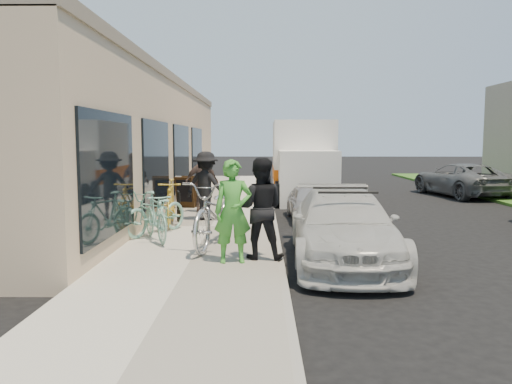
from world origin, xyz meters
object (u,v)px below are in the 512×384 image
object	(u,v)px
sedan_white	(343,227)
bystander_b	(202,182)
cruiser_bike_a	(155,216)
far_car_gray	(461,180)
tandem_bike	(216,213)
cruiser_bike_b	(157,211)
sedan_silver	(310,202)
bystander_a	(206,186)
sandwich_board	(187,192)
cruiser_bike_c	(171,202)
moving_truck	(303,164)
bike_rack	(179,204)
man_standing	(260,208)
woman_rider	(233,211)

from	to	relation	value
sedan_white	bystander_b	distance (m)	6.18
cruiser_bike_a	sedan_white	bearing A→B (deg)	-43.24
sedan_white	far_car_gray	distance (m)	12.61
tandem_bike	cruiser_bike_b	distance (m)	1.90
sedan_silver	bystander_b	size ratio (longest dim) A/B	1.68
bystander_a	sandwich_board	bearing A→B (deg)	-47.14
cruiser_bike_c	bystander_b	size ratio (longest dim) A/B	1.08
far_car_gray	cruiser_bike_a	bearing A→B (deg)	34.23
far_car_gray	moving_truck	bearing A→B (deg)	-4.63
cruiser_bike_a	moving_truck	bearing A→B (deg)	41.88
cruiser_bike_b	cruiser_bike_a	bearing A→B (deg)	-51.27
bike_rack	man_standing	xyz separation A→B (m)	(2.02, -3.64, 0.39)
sedan_silver	cruiser_bike_a	xyz separation A→B (m)	(-3.52, -3.63, 0.16)
sedan_silver	bystander_b	xyz separation A→B (m)	(-3.06, 0.50, 0.52)
sedan_silver	bystander_a	bearing A→B (deg)	-163.08
sandwich_board	sedan_silver	distance (m)	3.94
sedan_silver	far_car_gray	world-z (taller)	far_car_gray
tandem_bike	cruiser_bike_a	xyz separation A→B (m)	(-1.29, 0.52, -0.15)
sedan_white	woman_rider	xyz separation A→B (m)	(-1.95, -0.66, 0.37)
cruiser_bike_a	man_standing	bearing A→B (deg)	-60.82
bike_rack	man_standing	distance (m)	4.18
sandwich_board	woman_rider	xyz separation A→B (m)	(1.83, -6.91, 0.38)
tandem_bike	cruiser_bike_b	bearing A→B (deg)	150.22
bike_rack	cruiser_bike_a	world-z (taller)	cruiser_bike_a
bike_rack	sedan_silver	bearing A→B (deg)	23.72
woman_rider	sedan_white	bearing A→B (deg)	10.72
bike_rack	sedan_silver	xyz separation A→B (m)	(3.40, 1.49, -0.15)
sedan_silver	far_car_gray	size ratio (longest dim) A/B	0.61
far_car_gray	bystander_b	world-z (taller)	bystander_b
tandem_bike	bystander_a	xyz separation A→B (m)	(-0.55, 3.19, 0.24)
moving_truck	cruiser_bike_a	world-z (taller)	moving_truck
moving_truck	cruiser_bike_c	distance (m)	8.22
man_standing	cruiser_bike_b	size ratio (longest dim) A/B	0.93
woman_rider	bystander_b	size ratio (longest dim) A/B	1.01
moving_truck	bystander_a	distance (m)	7.14
woman_rider	sandwich_board	bearing A→B (deg)	96.88
woman_rider	man_standing	xyz separation A→B (m)	(0.45, 0.30, 0.01)
sedan_white	cruiser_bike_b	bearing A→B (deg)	155.99
man_standing	bystander_a	size ratio (longest dim) A/B	0.99
sedan_white	cruiser_bike_c	xyz separation A→B (m)	(-3.67, 3.01, 0.06)
bike_rack	bystander_a	size ratio (longest dim) A/B	0.46
bystander_a	cruiser_bike_a	bearing A→B (deg)	97.61
cruiser_bike_a	sedan_silver	bearing A→B (deg)	20.15
woman_rider	bystander_a	distance (m)	4.58
sandwich_board	moving_truck	bearing A→B (deg)	61.74
far_car_gray	bystander_a	world-z (taller)	bystander_a
sandwich_board	bystander_b	world-z (taller)	bystander_b
cruiser_bike_b	sandwich_board	bearing A→B (deg)	118.73
far_car_gray	man_standing	xyz separation A→B (m)	(-7.92, -11.21, 0.38)
sedan_white	woman_rider	bearing A→B (deg)	-158.91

